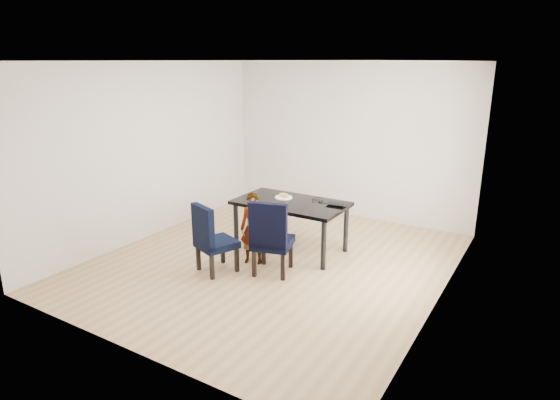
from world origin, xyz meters
The scene contains 14 objects.
floor centered at (0.00, 0.00, -0.01)m, with size 4.50×5.00×0.01m, color tan.
ceiling centered at (0.00, 0.00, 2.71)m, with size 4.50×5.00×0.01m, color white.
wall_back centered at (0.00, 2.50, 1.35)m, with size 4.50×0.01×2.70m, color silver.
wall_front centered at (0.00, -2.50, 1.35)m, with size 4.50×0.01×2.70m, color white.
wall_left centered at (-2.25, 0.00, 1.35)m, with size 0.01×5.00×2.70m, color silver.
wall_right centered at (2.25, 0.00, 1.35)m, with size 0.01×5.00×2.70m, color white.
dining_table centered at (0.00, 0.50, 0.38)m, with size 1.60×0.90×0.75m, color black.
chair_left centered at (-0.47, -0.64, 0.47)m, with size 0.45×0.47×0.94m, color black.
chair_right centered at (0.18, -0.28, 0.51)m, with size 0.49×0.51×1.02m, color black.
child centered at (-0.21, -0.16, 0.50)m, with size 0.36×0.24×1.00m, color #FF9F15.
plate centered at (-0.19, 0.61, 0.76)m, with size 0.26×0.26×0.01m, color white.
sandwich centered at (-0.19, 0.61, 0.80)m, with size 0.16×0.07×0.06m, color gold.
laptop centered at (0.68, 0.72, 0.76)m, with size 0.36×0.23×0.03m, color black.
cable_tangle centered at (0.34, 0.67, 0.75)m, with size 0.15×0.15×0.01m, color black.
Camera 1 is at (3.22, -5.12, 2.69)m, focal length 30.00 mm.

